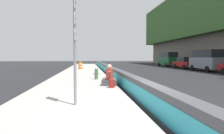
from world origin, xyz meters
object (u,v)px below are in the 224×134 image
Objects in this scene: route_sign_post at (75,41)px; construction_barrel at (80,65)px; seated_person_foreground at (110,79)px; parked_car_far at (168,59)px; seated_person_middle at (109,77)px; parked_car_fourth at (207,60)px; backpack at (112,84)px; fire_hydrant at (96,73)px; parked_car_midline at (185,63)px.

construction_barrel is (19.84, 0.60, -1.61)m from route_sign_post.
parked_car_far is at bearing -29.17° from seated_person_foreground.
parked_car_fourth reaches higher than seated_person_middle.
parked_car_fourth is (10.04, -12.82, 0.89)m from seated_person_middle.
seated_person_middle is at bearing -1.87° from backpack.
backpack is (-0.87, -0.01, -0.17)m from seated_person_foreground.
construction_barrel is (15.42, 2.20, 0.11)m from seated_person_foreground.
parked_car_fourth is at bearing -59.02° from fire_hydrant.
seated_person_middle is at bearing -160.43° from fire_hydrant.
route_sign_post is at bearing 172.43° from fire_hydrant.
construction_barrel is at bearing 117.64° from parked_car_far.
backpack is (3.55, -1.61, -1.90)m from route_sign_post.
construction_barrel is at bearing 7.74° from backpack.
parked_car_midline is at bearing 179.62° from parked_car_far.
parked_car_far is at bearing -0.38° from parked_car_midline.
seated_person_foreground is 1.23× the size of construction_barrel.
parked_car_midline is 0.88× the size of parked_car_far.
seated_person_middle reaches higher than construction_barrel.
seated_person_middle is 0.20× the size of parked_car_fourth.
parked_car_midline is at bearing -84.62° from construction_barrel.
parked_car_far is (12.26, -0.17, 0.00)m from parked_car_fourth.
parked_car_far is at bearing -33.88° from fire_hydrant.
seated_person_middle is (1.12, -0.08, -0.04)m from seated_person_foreground.
backpack is at bearing 143.71° from parked_car_midline.
parked_car_fourth is 5.72m from parked_car_midline.
parked_car_midline is at bearing -36.29° from backpack.
seated_person_middle is at bearing 140.56° from parked_car_midline.
construction_barrel is at bearing 95.38° from parked_car_midline.
parked_car_fourth is at bearing -51.93° from seated_person_middle.
seated_person_middle is at bearing -170.95° from construction_barrel.
parked_car_midline is (17.72, -13.01, 0.53)m from backpack.
route_sign_post is at bearing 163.13° from seated_person_middle.
backpack is 0.08× the size of parked_car_fourth.
parked_car_fourth and parked_car_far have the same top height.
route_sign_post reaches higher than fire_hydrant.
backpack is at bearing 133.02° from parked_car_fourth.
fire_hydrant is at bearing 135.36° from parked_car_midline.
seated_person_foreground reaches higher than seated_person_middle.
seated_person_foreground reaches higher than backpack.
seated_person_middle is 1.99m from backpack.
route_sign_post is 7.71m from fire_hydrant.
parked_car_midline reaches higher than seated_person_middle.
seated_person_middle is 2.60× the size of backpack.
seated_person_middle is (5.53, -1.68, -1.77)m from route_sign_post.
parked_car_far reaches higher than seated_person_foreground.
route_sign_post is 0.70× the size of parked_car_fourth.
parked_car_far reaches higher than parked_car_midline.
backpack is at bearing -179.13° from seated_person_foreground.
seated_person_foreground is 15.58m from construction_barrel.
route_sign_post reaches higher than seated_person_middle.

